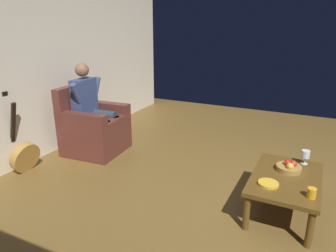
{
  "coord_description": "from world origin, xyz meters",
  "views": [
    {
      "loc": [
        2.89,
        0.2,
        1.79
      ],
      "look_at": [
        -0.06,
        -1.21,
        0.69
      ],
      "focal_mm": 32.76,
      "sensor_mm": 36.0,
      "label": 1
    }
  ],
  "objects_px": {
    "coffee_table": "(286,182)",
    "fruit_bowl": "(289,167)",
    "armchair": "(93,129)",
    "wine_glass_near": "(305,155)",
    "guitar": "(24,154)",
    "candle_jar": "(312,193)",
    "person_seated": "(92,106)",
    "decorative_dish": "(268,184)"
  },
  "relations": [
    {
      "from": "armchair",
      "to": "person_seated",
      "type": "distance_m",
      "value": 0.35
    },
    {
      "from": "coffee_table",
      "to": "decorative_dish",
      "type": "relative_size",
      "value": 5.31
    },
    {
      "from": "candle_jar",
      "to": "wine_glass_near",
      "type": "bearing_deg",
      "value": -172.9
    },
    {
      "from": "armchair",
      "to": "candle_jar",
      "type": "height_order",
      "value": "armchair"
    },
    {
      "from": "armchair",
      "to": "guitar",
      "type": "height_order",
      "value": "guitar"
    },
    {
      "from": "guitar",
      "to": "person_seated",
      "type": "bearing_deg",
      "value": 157.45
    },
    {
      "from": "fruit_bowl",
      "to": "candle_jar",
      "type": "xyz_separation_m",
      "value": [
        0.45,
        0.22,
        0.01
      ]
    },
    {
      "from": "fruit_bowl",
      "to": "coffee_table",
      "type": "bearing_deg",
      "value": -3.27
    },
    {
      "from": "guitar",
      "to": "candle_jar",
      "type": "height_order",
      "value": "guitar"
    },
    {
      "from": "fruit_bowl",
      "to": "decorative_dish",
      "type": "xyz_separation_m",
      "value": [
        0.38,
        -0.14,
        -0.02
      ]
    },
    {
      "from": "decorative_dish",
      "to": "candle_jar",
      "type": "bearing_deg",
      "value": 79.24
    },
    {
      "from": "armchair",
      "to": "guitar",
      "type": "bearing_deg",
      "value": -25.95
    },
    {
      "from": "wine_glass_near",
      "to": "guitar",
      "type": "bearing_deg",
      "value": -74.92
    },
    {
      "from": "person_seated",
      "to": "decorative_dish",
      "type": "height_order",
      "value": "person_seated"
    },
    {
      "from": "armchair",
      "to": "person_seated",
      "type": "bearing_deg",
      "value": 90.0
    },
    {
      "from": "armchair",
      "to": "wine_glass_near",
      "type": "height_order",
      "value": "armchair"
    },
    {
      "from": "armchair",
      "to": "coffee_table",
      "type": "height_order",
      "value": "armchair"
    },
    {
      "from": "coffee_table",
      "to": "guitar",
      "type": "xyz_separation_m",
      "value": [
        0.47,
        -3.04,
        -0.11
      ]
    },
    {
      "from": "fruit_bowl",
      "to": "decorative_dish",
      "type": "bearing_deg",
      "value": -20.24
    },
    {
      "from": "guitar",
      "to": "fruit_bowl",
      "type": "height_order",
      "value": "guitar"
    },
    {
      "from": "coffee_table",
      "to": "wine_glass_near",
      "type": "bearing_deg",
      "value": 160.08
    },
    {
      "from": "wine_glass_near",
      "to": "decorative_dish",
      "type": "xyz_separation_m",
      "value": [
        0.62,
        -0.27,
        -0.09
      ]
    },
    {
      "from": "person_seated",
      "to": "guitar",
      "type": "height_order",
      "value": "person_seated"
    },
    {
      "from": "guitar",
      "to": "candle_jar",
      "type": "relative_size",
      "value": 11.56
    },
    {
      "from": "fruit_bowl",
      "to": "candle_jar",
      "type": "height_order",
      "value": "fruit_bowl"
    },
    {
      "from": "guitar",
      "to": "decorative_dish",
      "type": "distance_m",
      "value": 2.92
    },
    {
      "from": "coffee_table",
      "to": "candle_jar",
      "type": "xyz_separation_m",
      "value": [
        0.3,
        0.23,
        0.1
      ]
    },
    {
      "from": "candle_jar",
      "to": "person_seated",
      "type": "bearing_deg",
      "value": -104.39
    },
    {
      "from": "coffee_table",
      "to": "armchair",
      "type": "bearing_deg",
      "value": -99.29
    },
    {
      "from": "armchair",
      "to": "guitar",
      "type": "xyz_separation_m",
      "value": [
        0.91,
        -0.37,
        -0.11
      ]
    },
    {
      "from": "candle_jar",
      "to": "guitar",
      "type": "bearing_deg",
      "value": -87.08
    },
    {
      "from": "coffee_table",
      "to": "wine_glass_near",
      "type": "height_order",
      "value": "wine_glass_near"
    },
    {
      "from": "person_seated",
      "to": "decorative_dish",
      "type": "relative_size",
      "value": 6.86
    },
    {
      "from": "person_seated",
      "to": "wine_glass_near",
      "type": "relative_size",
      "value": 8.53
    },
    {
      "from": "guitar",
      "to": "wine_glass_near",
      "type": "xyz_separation_m",
      "value": [
        -0.86,
        3.18,
        0.26
      ]
    },
    {
      "from": "person_seated",
      "to": "decorative_dish",
      "type": "bearing_deg",
      "value": 71.28
    },
    {
      "from": "wine_glass_near",
      "to": "decorative_dish",
      "type": "distance_m",
      "value": 0.68
    },
    {
      "from": "wine_glass_near",
      "to": "candle_jar",
      "type": "distance_m",
      "value": 0.7
    },
    {
      "from": "candle_jar",
      "to": "armchair",
      "type": "bearing_deg",
      "value": -104.34
    },
    {
      "from": "guitar",
      "to": "wine_glass_near",
      "type": "distance_m",
      "value": 3.3
    },
    {
      "from": "fruit_bowl",
      "to": "candle_jar",
      "type": "bearing_deg",
      "value": 25.63
    },
    {
      "from": "coffee_table",
      "to": "fruit_bowl",
      "type": "height_order",
      "value": "fruit_bowl"
    }
  ]
}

